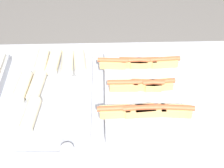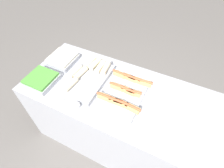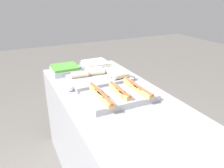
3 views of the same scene
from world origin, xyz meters
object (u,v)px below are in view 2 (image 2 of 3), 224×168
tray_hotdogs (125,92)px  serving_spoon_near (76,104)px  tray_side_front (41,80)px  tray_wraps (87,76)px  tray_side_back (62,59)px  serving_spoon_far (108,62)px

tray_hotdogs → serving_spoon_near: (-0.32, -0.30, -0.01)m
tray_side_front → tray_wraps: bearing=31.9°
tray_hotdogs → tray_wraps: 0.40m
tray_side_front → serving_spoon_near: tray_side_front is taller
tray_side_back → serving_spoon_far: bearing=21.7°
tray_side_front → serving_spoon_near: bearing=-10.9°
serving_spoon_far → tray_side_front: bearing=-131.5°
tray_wraps → serving_spoon_far: size_ratio=1.95×
tray_wraps → serving_spoon_far: 0.29m
tray_hotdogs → tray_side_back: size_ratio=1.91×
tray_side_front → tray_hotdogs: bearing=15.3°
tray_side_front → serving_spoon_far: (0.45, 0.51, -0.01)m
serving_spoon_near → serving_spoon_far: size_ratio=0.99×
tray_side_back → serving_spoon_near: size_ratio=1.02×
tray_side_front → serving_spoon_near: (0.45, -0.09, -0.01)m
tray_hotdogs → serving_spoon_far: bearing=137.5°
serving_spoon_near → serving_spoon_far: bearing=89.9°
tray_hotdogs → tray_side_back: tray_hotdogs is taller
tray_side_front → serving_spoon_far: bearing=48.5°
tray_hotdogs → tray_side_front: size_ratio=1.91×
tray_side_front → tray_side_back: 0.33m
tray_hotdogs → tray_side_front: (-0.77, -0.21, -0.00)m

